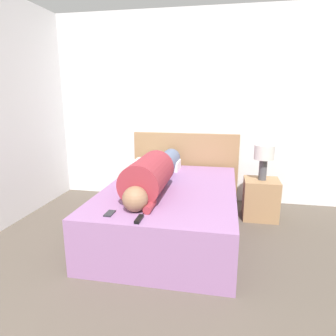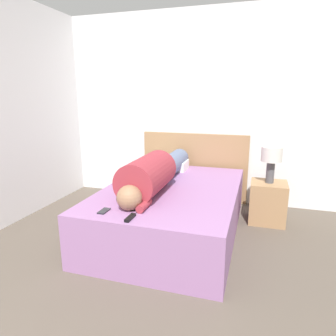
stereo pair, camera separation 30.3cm
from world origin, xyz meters
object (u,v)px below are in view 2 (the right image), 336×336
object	(u,v)px
bed	(172,210)
tv_remote	(130,218)
nightstand	(268,202)
person_lying	(155,173)
pillow_near_headboard	(164,164)
table_lamp	(271,158)
cell_phone	(104,211)

from	to	relation	value
bed	tv_remote	bearing A→B (deg)	-95.31
nightstand	tv_remote	distance (m)	1.89
person_lying	tv_remote	bearing A→B (deg)	-84.19
nightstand	pillow_near_headboard	bearing A→B (deg)	172.44
bed	nightstand	world-z (taller)	bed
nightstand	table_lamp	xyz separation A→B (m)	(-0.00, 0.00, 0.54)
person_lying	pillow_near_headboard	bearing A→B (deg)	100.87
person_lying	nightstand	bearing A→B (deg)	29.17
bed	tv_remote	xyz separation A→B (m)	(-0.09, -0.92, 0.27)
cell_phone	table_lamp	bearing A→B (deg)	45.95
pillow_near_headboard	nightstand	bearing A→B (deg)	-7.56
bed	pillow_near_headboard	size ratio (longest dim) A/B	3.39
bed	table_lamp	bearing A→B (deg)	30.12
pillow_near_headboard	cell_phone	size ratio (longest dim) A/B	4.67
bed	pillow_near_headboard	xyz separation A→B (m)	(-0.33, 0.77, 0.32)
cell_phone	tv_remote	bearing A→B (deg)	-15.93
person_lying	tv_remote	size ratio (longest dim) A/B	12.17
bed	tv_remote	world-z (taller)	tv_remote
bed	nightstand	xyz separation A→B (m)	(1.02, 0.59, -0.01)
bed	person_lying	bearing A→B (deg)	-156.82
person_lying	pillow_near_headboard	xyz separation A→B (m)	(-0.16, 0.84, -0.11)
person_lying	tv_remote	distance (m)	0.86
bed	pillow_near_headboard	bearing A→B (deg)	113.42
tv_remote	pillow_near_headboard	bearing A→B (deg)	98.35
bed	person_lying	distance (m)	0.46
bed	tv_remote	distance (m)	0.96
bed	person_lying	size ratio (longest dim) A/B	1.13
table_lamp	cell_phone	distance (m)	2.00
pillow_near_headboard	cell_phone	world-z (taller)	pillow_near_headboard
nightstand	pillow_near_headboard	xyz separation A→B (m)	(-1.35, 0.18, 0.33)
tv_remote	cell_phone	distance (m)	0.29
person_lying	tv_remote	world-z (taller)	person_lying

